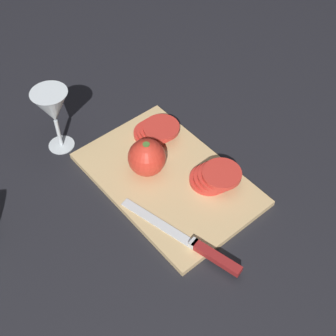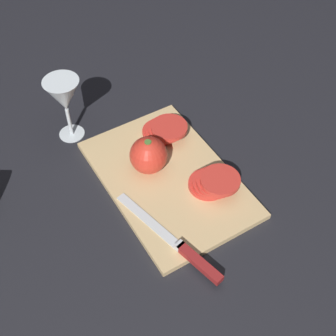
# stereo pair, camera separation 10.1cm
# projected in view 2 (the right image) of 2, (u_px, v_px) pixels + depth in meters

# --- Properties ---
(ground_plane) EXTENTS (3.00, 3.00, 0.00)m
(ground_plane) POSITION_uv_depth(u_px,v_px,m) (174.00, 216.00, 0.98)
(ground_plane) COLOR black
(cutting_board) EXTENTS (0.40, 0.26, 0.01)m
(cutting_board) POSITION_uv_depth(u_px,v_px,m) (168.00, 179.00, 1.04)
(cutting_board) COLOR tan
(cutting_board) RESTS_ON ground_plane
(wine_glass) EXTENTS (0.08, 0.08, 0.16)m
(wine_glass) POSITION_uv_depth(u_px,v_px,m) (64.00, 97.00, 1.05)
(wine_glass) COLOR silver
(wine_glass) RESTS_ON ground_plane
(whole_tomato) EXTENTS (0.08, 0.08, 0.09)m
(whole_tomato) POSITION_uv_depth(u_px,v_px,m) (149.00, 155.00, 1.02)
(whole_tomato) COLOR red
(whole_tomato) RESTS_ON cutting_board
(knife) EXTENTS (0.28, 0.09, 0.01)m
(knife) POSITION_uv_depth(u_px,v_px,m) (188.00, 253.00, 0.90)
(knife) COLOR silver
(knife) RESTS_ON cutting_board
(tomato_slice_stack_near) EXTENTS (0.11, 0.10, 0.04)m
(tomato_slice_stack_near) POSITION_uv_depth(u_px,v_px,m) (214.00, 182.00, 1.00)
(tomato_slice_stack_near) COLOR red
(tomato_slice_stack_near) RESTS_ON cutting_board
(tomato_slice_stack_far) EXTENTS (0.11, 0.10, 0.04)m
(tomato_slice_stack_far) POSITION_uv_depth(u_px,v_px,m) (165.00, 130.00, 1.11)
(tomato_slice_stack_far) COLOR red
(tomato_slice_stack_far) RESTS_ON cutting_board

